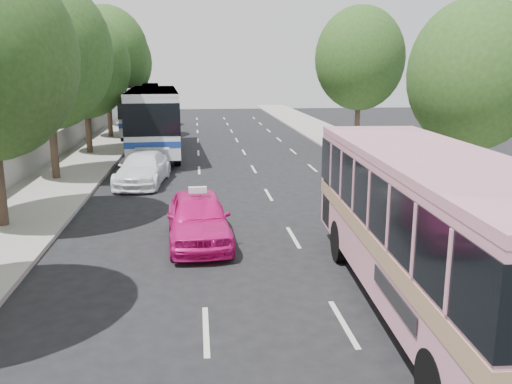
{
  "coord_description": "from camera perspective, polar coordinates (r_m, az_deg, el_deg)",
  "views": [
    {
      "loc": [
        -2.0,
        -12.27,
        5.28
      ],
      "look_at": [
        -0.24,
        3.66,
        1.6
      ],
      "focal_mm": 38.0,
      "sensor_mm": 36.0,
      "label": 1
    }
  ],
  "objects": [
    {
      "name": "tour_coach_front",
      "position": [
        34.61,
        -10.72,
        7.95
      ],
      "size": [
        3.66,
        13.5,
        4.0
      ],
      "rotation": [
        0.0,
        0.0,
        0.06
      ],
      "color": "white",
      "rests_on": "ground"
    },
    {
      "name": "pink_taxi",
      "position": [
        16.72,
        -6.09,
        -2.72
      ],
      "size": [
        2.11,
        4.73,
        1.58
      ],
      "primitive_type": "imported",
      "rotation": [
        0.0,
        0.0,
        0.05
      ],
      "color": "#E0137D",
      "rests_on": "ground"
    },
    {
      "name": "tour_coach_rear",
      "position": [
        44.58,
        -11.98,
        8.92
      ],
      "size": [
        3.75,
        13.35,
        3.95
      ],
      "rotation": [
        0.0,
        0.0,
        0.07
      ],
      "color": "silver",
      "rests_on": "ground"
    },
    {
      "name": "tree_left_c",
      "position": [
        27.05,
        -21.13,
        13.89
      ],
      "size": [
        6.0,
        6.0,
        9.35
      ],
      "color": "#38281E",
      "rests_on": "ground"
    },
    {
      "name": "tree_left_d",
      "position": [
        34.83,
        -17.56,
        12.93
      ],
      "size": [
        5.52,
        5.52,
        8.6
      ],
      "color": "#38281E",
      "rests_on": "ground"
    },
    {
      "name": "low_wall",
      "position": [
        33.6,
        -20.62,
        4.62
      ],
      "size": [
        0.3,
        90.0,
        1.5
      ],
      "primitive_type": "cube",
      "color": "#9E998E",
      "rests_on": "sidewalk_left"
    },
    {
      "name": "white_pickup",
      "position": [
        25.61,
        -11.82,
        2.41
      ],
      "size": [
        2.58,
        5.16,
        1.44
      ],
      "primitive_type": "imported",
      "rotation": [
        0.0,
        0.0,
        -0.12
      ],
      "color": "white",
      "rests_on": "ground"
    },
    {
      "name": "ground",
      "position": [
        13.5,
        2.75,
        -10.1
      ],
      "size": [
        120.0,
        120.0,
        0.0
      ],
      "primitive_type": "plane",
      "color": "black",
      "rests_on": "ground"
    },
    {
      "name": "sidewalk_right",
      "position": [
        34.33,
        11.61,
        3.93
      ],
      "size": [
        4.0,
        90.0,
        0.12
      ],
      "primitive_type": "cube",
      "color": "#9E998E",
      "rests_on": "ground"
    },
    {
      "name": "tree_right_far",
      "position": [
        37.87,
        11.03,
        13.98
      ],
      "size": [
        6.0,
        6.0,
        9.35
      ],
      "color": "#38281E",
      "rests_on": "ground"
    },
    {
      "name": "tree_left_f",
      "position": [
        50.65,
        -14.21,
        13.37
      ],
      "size": [
        5.88,
        5.88,
        9.16
      ],
      "color": "#38281E",
      "rests_on": "ground"
    },
    {
      "name": "pink_bus",
      "position": [
        12.14,
        18.07,
        -2.42
      ],
      "size": [
        3.39,
        11.21,
        3.53
      ],
      "rotation": [
        0.0,
        0.0,
        -0.05
      ],
      "color": "#CE859A",
      "rests_on": "ground"
    },
    {
      "name": "tree_right_near",
      "position": [
        22.9,
        22.25,
        11.81
      ],
      "size": [
        5.1,
        5.1,
        7.95
      ],
      "color": "#38281E",
      "rests_on": "ground"
    },
    {
      "name": "tree_left_e",
      "position": [
        42.71,
        -15.43,
        14.03
      ],
      "size": [
        6.3,
        6.3,
        9.82
      ],
      "color": "#38281E",
      "rests_on": "ground"
    },
    {
      "name": "taxi_roof_sign",
      "position": [
        16.5,
        -6.16,
        0.23
      ],
      "size": [
        0.56,
        0.21,
        0.18
      ],
      "primitive_type": "cube",
      "rotation": [
        0.0,
        0.0,
        0.05
      ],
      "color": "silver",
      "rests_on": "pink_taxi"
    },
    {
      "name": "sidewalk_left",
      "position": [
        33.32,
        -17.51,
        3.35
      ],
      "size": [
        4.0,
        90.0,
        0.15
      ],
      "primitive_type": "cube",
      "color": "#9E998E",
      "rests_on": "ground"
    }
  ]
}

